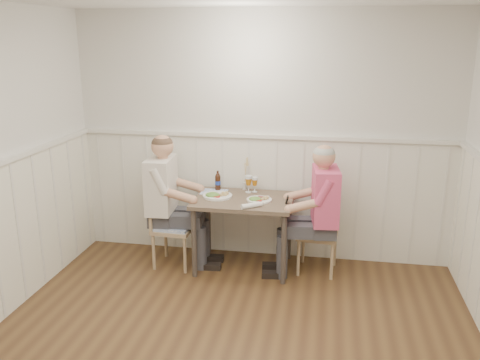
{
  "coord_description": "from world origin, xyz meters",
  "views": [
    {
      "loc": [
        0.69,
        -2.95,
        2.32
      ],
      "look_at": [
        -0.14,
        1.64,
        1.0
      ],
      "focal_mm": 38.0,
      "sensor_mm": 36.0,
      "label": 1
    }
  ],
  "objects_px": {
    "diner_cream": "(166,210)",
    "beer_bottle": "(218,182)",
    "chair_right": "(323,231)",
    "dining_table": "(243,208)",
    "man_in_pink": "(320,221)",
    "grass_vase": "(245,174)",
    "chair_left": "(169,224)"
  },
  "relations": [
    {
      "from": "diner_cream",
      "to": "beer_bottle",
      "type": "height_order",
      "value": "diner_cream"
    },
    {
      "from": "diner_cream",
      "to": "chair_right",
      "type": "bearing_deg",
      "value": 3.09
    },
    {
      "from": "chair_right",
      "to": "beer_bottle",
      "type": "distance_m",
      "value": 1.21
    },
    {
      "from": "beer_bottle",
      "to": "chair_right",
      "type": "bearing_deg",
      "value": -10.11
    },
    {
      "from": "dining_table",
      "to": "beer_bottle",
      "type": "height_order",
      "value": "beer_bottle"
    },
    {
      "from": "man_in_pink",
      "to": "grass_vase",
      "type": "distance_m",
      "value": 0.95
    },
    {
      "from": "beer_bottle",
      "to": "chair_left",
      "type": "bearing_deg",
      "value": -145.78
    },
    {
      "from": "diner_cream",
      "to": "grass_vase",
      "type": "xyz_separation_m",
      "value": [
        0.76,
        0.35,
        0.33
      ]
    },
    {
      "from": "dining_table",
      "to": "chair_left",
      "type": "distance_m",
      "value": 0.8
    },
    {
      "from": "grass_vase",
      "to": "chair_left",
      "type": "bearing_deg",
      "value": -152.92
    },
    {
      "from": "diner_cream",
      "to": "beer_bottle",
      "type": "relative_size",
      "value": 6.69
    },
    {
      "from": "chair_right",
      "to": "diner_cream",
      "type": "relative_size",
      "value": 0.58
    },
    {
      "from": "chair_left",
      "to": "beer_bottle",
      "type": "distance_m",
      "value": 0.67
    },
    {
      "from": "grass_vase",
      "to": "beer_bottle",
      "type": "bearing_deg",
      "value": -166.78
    },
    {
      "from": "dining_table",
      "to": "beer_bottle",
      "type": "distance_m",
      "value": 0.44
    },
    {
      "from": "chair_right",
      "to": "diner_cream",
      "type": "xyz_separation_m",
      "value": [
        -1.61,
        -0.09,
        0.14
      ]
    },
    {
      "from": "dining_table",
      "to": "chair_left",
      "type": "height_order",
      "value": "chair_left"
    },
    {
      "from": "dining_table",
      "to": "chair_right",
      "type": "distance_m",
      "value": 0.83
    },
    {
      "from": "chair_right",
      "to": "beer_bottle",
      "type": "relative_size",
      "value": 3.9
    },
    {
      "from": "chair_right",
      "to": "man_in_pink",
      "type": "distance_m",
      "value": 0.16
    },
    {
      "from": "dining_table",
      "to": "diner_cream",
      "type": "height_order",
      "value": "diner_cream"
    },
    {
      "from": "beer_bottle",
      "to": "grass_vase",
      "type": "relative_size",
      "value": 0.56
    },
    {
      "from": "diner_cream",
      "to": "beer_bottle",
      "type": "bearing_deg",
      "value": 30.59
    },
    {
      "from": "chair_left",
      "to": "diner_cream",
      "type": "height_order",
      "value": "diner_cream"
    },
    {
      "from": "chair_left",
      "to": "grass_vase",
      "type": "height_order",
      "value": "grass_vase"
    },
    {
      "from": "chair_left",
      "to": "man_in_pink",
      "type": "bearing_deg",
      "value": 0.89
    },
    {
      "from": "man_in_pink",
      "to": "grass_vase",
      "type": "relative_size",
      "value": 3.65
    },
    {
      "from": "chair_right",
      "to": "man_in_pink",
      "type": "bearing_deg",
      "value": -113.62
    },
    {
      "from": "dining_table",
      "to": "grass_vase",
      "type": "relative_size",
      "value": 2.64
    },
    {
      "from": "dining_table",
      "to": "diner_cream",
      "type": "distance_m",
      "value": 0.81
    },
    {
      "from": "chair_right",
      "to": "beer_bottle",
      "type": "height_order",
      "value": "beer_bottle"
    },
    {
      "from": "man_in_pink",
      "to": "grass_vase",
      "type": "bearing_deg",
      "value": 156.8
    }
  ]
}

